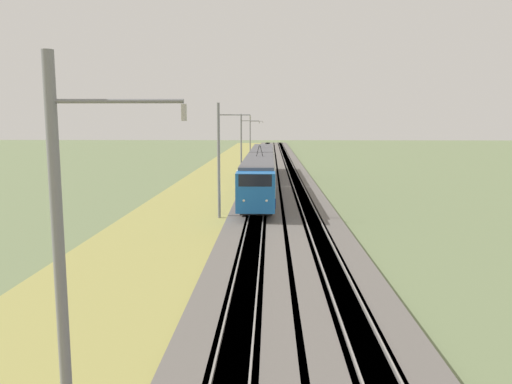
{
  "coord_description": "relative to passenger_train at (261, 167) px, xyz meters",
  "views": [
    {
      "loc": [
        -2.9,
        -1.09,
        7.45
      ],
      "look_at": [
        33.65,
        0.0,
        2.28
      ],
      "focal_mm": 35.0,
      "sensor_mm": 36.0,
      "label": 1
    }
  ],
  "objects": [
    {
      "name": "track_adjacent",
      "position": [
        -2.52,
        -4.14,
        -2.28
      ],
      "size": [
        240.0,
        1.57,
        0.45
      ],
      "color": "#4C4238",
      "rests_on": "ground"
    },
    {
      "name": "catenary_mast_near",
      "position": [
        -46.49,
        2.8,
        2.06
      ],
      "size": [
        0.22,
        2.56,
        8.71
      ],
      "color": "slate",
      "rests_on": "ground"
    },
    {
      "name": "ballast_main",
      "position": [
        -2.52,
        0.0,
        -2.29
      ],
      "size": [
        240.0,
        4.4,
        0.3
      ],
      "color": "#605B56",
      "rests_on": "ground"
    },
    {
      "name": "track_main",
      "position": [
        -2.52,
        0.0,
        -2.28
      ],
      "size": [
        240.0,
        1.57,
        0.45
      ],
      "color": "#4C4238",
      "rests_on": "ground"
    },
    {
      "name": "grass_verge",
      "position": [
        -2.52,
        6.19,
        -2.38
      ],
      "size": [
        240.0,
        8.36,
        0.12
      ],
      "color": "#99934C",
      "rests_on": "ground"
    },
    {
      "name": "passenger_train",
      "position": [
        0.0,
        0.0,
        0.0
      ],
      "size": [
        41.33,
        2.94,
        5.19
      ],
      "rotation": [
        0.0,
        0.0,
        3.14
      ],
      "color": "blue",
      "rests_on": "ground"
    },
    {
      "name": "ballast_adjacent",
      "position": [
        -2.52,
        -4.14,
        -2.29
      ],
      "size": [
        240.0,
        4.4,
        0.3
      ],
      "color": "#605B56",
      "rests_on": "ground"
    },
    {
      "name": "catenary_mast_far",
      "position": [
        10.88,
        2.8,
        1.93
      ],
      "size": [
        0.22,
        2.56,
        8.46
      ],
      "color": "slate",
      "rests_on": "ground"
    },
    {
      "name": "catenary_mast_mid",
      "position": [
        -17.8,
        2.8,
        2.13
      ],
      "size": [
        0.22,
        2.56,
        8.85
      ],
      "color": "slate",
      "rests_on": "ground"
    },
    {
      "name": "catenary_mast_distant",
      "position": [
        39.57,
        2.8,
        1.92
      ],
      "size": [
        0.22,
        2.56,
        8.43
      ],
      "color": "slate",
      "rests_on": "ground"
    }
  ]
}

